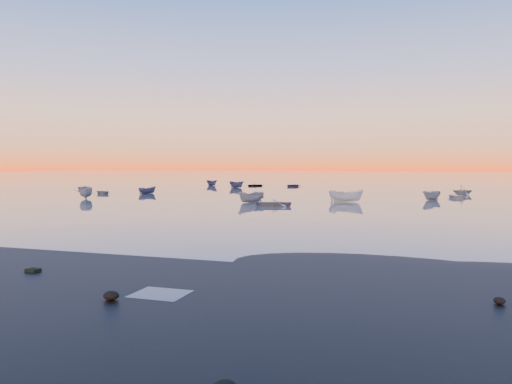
% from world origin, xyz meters
% --- Properties ---
extents(ground, '(600.00, 600.00, 0.00)m').
position_xyz_m(ground, '(0.00, 100.00, 0.00)').
color(ground, '#6C625A').
rests_on(ground, ground).
extents(mud_lobes, '(140.00, 6.00, 0.07)m').
position_xyz_m(mud_lobes, '(0.00, -1.00, 0.01)').
color(mud_lobes, black).
rests_on(mud_lobes, ground).
extents(moored_fleet, '(124.00, 58.00, 1.20)m').
position_xyz_m(moored_fleet, '(0.00, 53.00, 0.00)').
color(moored_fleet, silver).
rests_on(moored_fleet, ground).
extents(boat_near_left, '(3.88, 3.92, 0.97)m').
position_xyz_m(boat_near_left, '(-28.82, 42.84, 0.00)').
color(boat_near_left, slate).
rests_on(boat_near_left, ground).
extents(boat_near_center, '(2.11, 4.45, 1.50)m').
position_xyz_m(boat_near_center, '(10.12, 37.52, 0.00)').
color(boat_near_center, silver).
rests_on(boat_near_center, ground).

